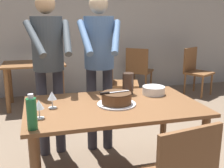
{
  "coord_description": "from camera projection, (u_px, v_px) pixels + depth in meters",
  "views": [
    {
      "loc": [
        -0.62,
        -2.22,
        1.51
      ],
      "look_at": [
        0.03,
        0.14,
        0.9
      ],
      "focal_mm": 44.33,
      "sensor_mm": 36.0,
      "label": 1
    }
  ],
  "objects": [
    {
      "name": "wine_glass_far",
      "position": [
        52.0,
        96.0,
        2.31
      ],
      "size": [
        0.08,
        0.08,
        0.14
      ],
      "color": "silver",
      "rests_on": "main_dining_table"
    },
    {
      "name": "cake_on_platter",
      "position": [
        117.0,
        99.0,
        2.4
      ],
      "size": [
        0.34,
        0.34,
        0.11
      ],
      "color": "silver",
      "rests_on": "main_dining_table"
    },
    {
      "name": "cake_knife",
      "position": [
        109.0,
        93.0,
        2.36
      ],
      "size": [
        0.27,
        0.06,
        0.02
      ],
      "color": "silver",
      "rests_on": "cake_on_platter"
    },
    {
      "name": "person_cutting_cake",
      "position": [
        99.0,
        57.0,
        2.97
      ],
      "size": [
        0.46,
        0.57,
        1.72
      ],
      "color": "#2D2D38",
      "rests_on": "ground_plane"
    },
    {
      "name": "water_bottle",
      "position": [
        32.0,
        113.0,
        1.87
      ],
      "size": [
        0.07,
        0.07,
        0.25
      ],
      "color": "#1E6B38",
      "rests_on": "main_dining_table"
    },
    {
      "name": "plate_stack",
      "position": [
        154.0,
        90.0,
        2.72
      ],
      "size": [
        0.22,
        0.22,
        0.08
      ],
      "color": "white",
      "rests_on": "main_dining_table"
    },
    {
      "name": "person_standing_beside",
      "position": [
        48.0,
        58.0,
        2.87
      ],
      "size": [
        0.46,
        0.57,
        1.72
      ],
      "color": "#2D2D38",
      "rests_on": "ground_plane"
    },
    {
      "name": "background_chair_2",
      "position": [
        195.0,
        69.0,
        5.33
      ],
      "size": [
        0.6,
        0.6,
        0.9
      ],
      "color": "brown",
      "rests_on": "ground_plane"
    },
    {
      "name": "background_chair_0",
      "position": [
        139.0,
        69.0,
        5.4
      ],
      "size": [
        0.62,
        0.62,
        0.9
      ],
      "color": "brown",
      "rests_on": "ground_plane"
    },
    {
      "name": "wine_glass_near",
      "position": [
        39.0,
        105.0,
        2.07
      ],
      "size": [
        0.08,
        0.08,
        0.14
      ],
      "color": "silver",
      "rests_on": "main_dining_table"
    },
    {
      "name": "background_table",
      "position": [
        34.0,
        72.0,
        4.62
      ],
      "size": [
        1.0,
        0.7,
        0.74
      ],
      "color": "brown",
      "rests_on": "ground_plane"
    },
    {
      "name": "back_wall",
      "position": [
        69.0,
        24.0,
        5.26
      ],
      "size": [
        10.0,
        0.12,
        2.7
      ],
      "primitive_type": "cube",
      "color": "#BCB7AD",
      "rests_on": "ground_plane"
    },
    {
      "name": "main_dining_table",
      "position": [
        113.0,
        116.0,
        2.45
      ],
      "size": [
        1.51,
        0.92,
        0.75
      ],
      "color": "brown",
      "rests_on": "ground_plane"
    },
    {
      "name": "background_chair_1",
      "position": [
        120.0,
        80.0,
        4.45
      ],
      "size": [
        0.55,
        0.55,
        0.9
      ],
      "color": "brown",
      "rests_on": "ground_plane"
    },
    {
      "name": "hurricane_lamp",
      "position": [
        128.0,
        83.0,
        2.72
      ],
      "size": [
        0.11,
        0.11,
        0.21
      ],
      "color": "black",
      "rests_on": "main_dining_table"
    }
  ]
}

